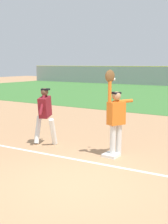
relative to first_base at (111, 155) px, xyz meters
The scene contains 6 objects.
ground_plane 1.95m from the first_base, 81.95° to the right, with size 81.86×81.86×0.00m, color tan.
first_base is the anchor object (origin of this frame).
fielder 1.09m from the first_base, 68.55° to the left, with size 0.48×0.86×2.28m.
runner 2.45m from the first_base, behind, with size 0.86×0.83×1.72m.
baseball 2.01m from the first_base, 109.67° to the left, with size 0.07×0.07×0.07m, color white.
parked_car_red 30.71m from the first_base, 109.57° to the left, with size 4.58×2.50×1.25m.
Camera 1 is at (3.36, -4.89, 2.42)m, focal length 48.42 mm.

